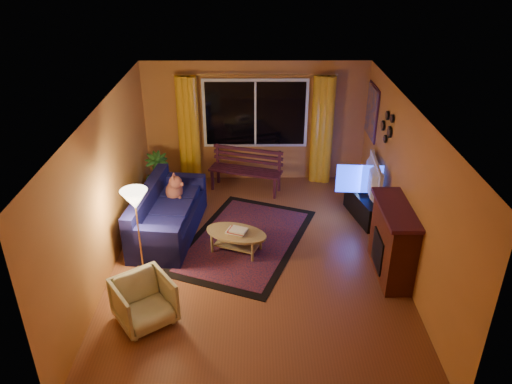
{
  "coord_description": "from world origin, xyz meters",
  "views": [
    {
      "loc": [
        -0.04,
        -6.67,
        4.67
      ],
      "look_at": [
        0.0,
        0.3,
        1.05
      ],
      "focal_mm": 35.0,
      "sensor_mm": 36.0,
      "label": 1
    }
  ],
  "objects_px": {
    "floor_lamp": "(139,232)",
    "coffee_table": "(236,242)",
    "tv_console": "(365,207)",
    "armchair": "(144,300)",
    "bench": "(246,181)",
    "sofa": "(168,212)"
  },
  "relations": [
    {
      "from": "floor_lamp",
      "to": "coffee_table",
      "type": "height_order",
      "value": "floor_lamp"
    },
    {
      "from": "floor_lamp",
      "to": "tv_console",
      "type": "xyz_separation_m",
      "value": [
        3.76,
        1.6,
        -0.47
      ]
    },
    {
      "from": "armchair",
      "to": "floor_lamp",
      "type": "height_order",
      "value": "floor_lamp"
    },
    {
      "from": "floor_lamp",
      "to": "coffee_table",
      "type": "xyz_separation_m",
      "value": [
        1.44,
        0.5,
        -0.51
      ]
    },
    {
      "from": "armchair",
      "to": "coffee_table",
      "type": "distance_m",
      "value": 2.04
    },
    {
      "from": "bench",
      "to": "coffee_table",
      "type": "xyz_separation_m",
      "value": [
        -0.12,
        -2.21,
        -0.03
      ]
    },
    {
      "from": "bench",
      "to": "sofa",
      "type": "relative_size",
      "value": 0.7
    },
    {
      "from": "floor_lamp",
      "to": "tv_console",
      "type": "relative_size",
      "value": 1.27
    },
    {
      "from": "armchair",
      "to": "coffee_table",
      "type": "relative_size",
      "value": 0.7
    },
    {
      "from": "coffee_table",
      "to": "tv_console",
      "type": "xyz_separation_m",
      "value": [
        2.32,
        1.09,
        0.04
      ]
    },
    {
      "from": "armchair",
      "to": "tv_console",
      "type": "relative_size",
      "value": 0.66
    },
    {
      "from": "sofa",
      "to": "bench",
      "type": "bearing_deg",
      "value": 58.05
    },
    {
      "from": "bench",
      "to": "tv_console",
      "type": "xyz_separation_m",
      "value": [
        2.2,
        -1.12,
        0.01
      ]
    },
    {
      "from": "sofa",
      "to": "floor_lamp",
      "type": "height_order",
      "value": "floor_lamp"
    },
    {
      "from": "sofa",
      "to": "coffee_table",
      "type": "bearing_deg",
      "value": -19.41
    },
    {
      "from": "bench",
      "to": "floor_lamp",
      "type": "relative_size",
      "value": 1.05
    },
    {
      "from": "bench",
      "to": "tv_console",
      "type": "relative_size",
      "value": 1.33
    },
    {
      "from": "bench",
      "to": "armchair",
      "type": "bearing_deg",
      "value": -91.21
    },
    {
      "from": "bench",
      "to": "sofa",
      "type": "xyz_separation_m",
      "value": [
        -1.3,
        -1.63,
        0.21
      ]
    },
    {
      "from": "floor_lamp",
      "to": "coffee_table",
      "type": "bearing_deg",
      "value": 19.25
    },
    {
      "from": "armchair",
      "to": "tv_console",
      "type": "height_order",
      "value": "armchair"
    },
    {
      "from": "floor_lamp",
      "to": "tv_console",
      "type": "bearing_deg",
      "value": 22.97
    }
  ]
}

